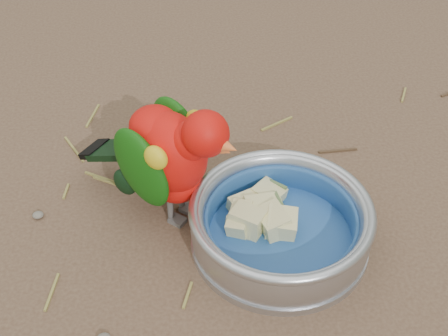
{
  "coord_description": "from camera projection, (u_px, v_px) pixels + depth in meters",
  "views": [
    {
      "loc": [
        0.0,
        -0.46,
        0.56
      ],
      "look_at": [
        0.04,
        0.09,
        0.08
      ],
      "focal_mm": 50.0,
      "sensor_mm": 36.0,
      "label": 1
    }
  ],
  "objects": [
    {
      "name": "ground",
      "position": [
        192.0,
        272.0,
        0.71
      ],
      "size": [
        60.0,
        60.0,
        0.0
      ],
      "primitive_type": "plane",
      "color": "brown"
    },
    {
      "name": "food_bowl",
      "position": [
        279.0,
        239.0,
        0.74
      ],
      "size": [
        0.21,
        0.21,
        0.02
      ],
      "primitive_type": "cylinder",
      "color": "#B2B2BA",
      "rests_on": "ground"
    },
    {
      "name": "bowl_wall",
      "position": [
        281.0,
        222.0,
        0.72
      ],
      "size": [
        0.21,
        0.21,
        0.04
      ],
      "primitive_type": null,
      "color": "#B2B2BA",
      "rests_on": "food_bowl"
    },
    {
      "name": "fruit_wedges",
      "position": [
        281.0,
        226.0,
        0.73
      ],
      "size": [
        0.13,
        0.13,
        0.03
      ],
      "primitive_type": null,
      "color": "beige",
      "rests_on": "food_bowl"
    },
    {
      "name": "lory_parrot",
      "position": [
        171.0,
        162.0,
        0.73
      ],
      "size": [
        0.22,
        0.2,
        0.17
      ],
      "primitive_type": null,
      "rotation": [
        0.0,
        0.0,
        -2.22
      ],
      "color": "red",
      "rests_on": "ground"
    },
    {
      "name": "ground_debris",
      "position": [
        181.0,
        242.0,
        0.75
      ],
      "size": [
        0.9,
        0.8,
        0.01
      ],
      "primitive_type": null,
      "color": "olive",
      "rests_on": "ground"
    }
  ]
}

